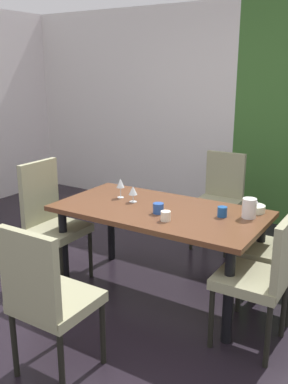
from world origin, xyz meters
The scene contains 15 objects.
ground_plane centered at (0.00, 0.00, -0.01)m, with size 6.27×5.44×0.02m, color black.
back_panel_interior centered at (-1.53, 2.67, 1.30)m, with size 3.20×0.10×2.60m, color silver.
dining_table centered at (0.29, 0.43, 0.66)m, with size 1.67×0.87×0.75m.
chair_left_near centered at (-0.66, 0.16, 0.58)m, with size 0.45×0.44×1.06m.
chair_head_near centered at (0.24, -0.81, 0.56)m, with size 0.44×0.44×0.99m.
chair_head_far centered at (0.31, 1.66, 0.56)m, with size 0.44×0.45×0.99m.
chair_right_near centered at (1.22, 0.16, 0.54)m, with size 0.44×0.44×0.94m.
chair_right_far centered at (1.22, 0.69, 0.54)m, with size 0.44×0.44×0.94m.
wine_glass_corner centered at (-0.15, 0.52, 0.87)m, with size 0.07×0.07×0.17m.
wine_glass_front centered at (0.01, 0.47, 0.84)m, with size 0.07×0.07×0.14m.
serving_bowl_west centered at (0.96, 0.75, 0.77)m, with size 0.16×0.16×0.05m, color white.
cup_north centered at (0.33, 0.33, 0.79)m, with size 0.08×0.08×0.08m, color #264DA0.
cup_left centered at (0.78, 0.51, 0.79)m, with size 0.07×0.07×0.08m, color #1A4D93.
cup_near_shelf centered at (0.46, 0.21, 0.78)m, with size 0.07×0.07×0.07m, color #F1E5CB.
pitcher_right centered at (0.96, 0.60, 0.82)m, with size 0.12×0.11×0.15m.
Camera 1 is at (1.90, -2.39, 1.83)m, focal length 40.00 mm.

